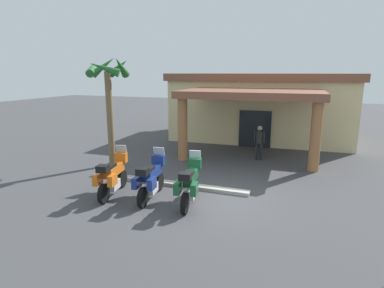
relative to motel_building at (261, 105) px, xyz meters
The scene contains 8 objects.
ground_plane 11.19m from the motel_building, 89.41° to the right, with size 80.00×80.00×0.00m, color #424244.
motel_building is the anchor object (origin of this frame).
motorcycle_orange 12.53m from the motel_building, 105.43° to the right, with size 0.86×2.20×1.61m.
motorcycle_blue 12.08m from the motel_building, 99.15° to the right, with size 0.76×2.21×1.61m.
motorcycle_green 11.92m from the motel_building, 92.44° to the right, with size 0.82×2.21×1.61m.
pedestrian 5.77m from the motel_building, 82.14° to the right, with size 0.53×0.32×1.70m.
palm_tree_roadside 10.50m from the motel_building, 121.80° to the right, with size 1.95×2.01×5.01m.
curb_strip 10.77m from the motel_building, 100.40° to the right, with size 6.21×0.36×0.12m, color #ADA89E.
Camera 1 is at (2.80, -9.92, 4.20)m, focal length 29.69 mm.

